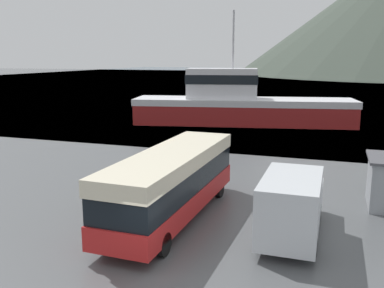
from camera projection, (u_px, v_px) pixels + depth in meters
The scene contains 6 objects.
ground_plane at pixel (158, 279), 13.98m from camera, with size 400.00×400.00×0.00m, color #515456.
water_surface at pixel (321, 78), 142.72m from camera, with size 240.00×240.00×0.00m, color #475B6B.
tour_bus at pixel (172, 181), 18.95m from camera, with size 2.82×10.32×3.06m.
delivery_van at pixel (292, 203), 17.08m from camera, with size 2.17×6.14×2.63m.
fishing_boat at pixel (239, 104), 45.67m from camera, with size 23.75×9.61×11.80m.
storage_bin at pixel (122, 186), 21.56m from camera, with size 1.19×1.32×1.43m.
Camera 1 is at (5.13, -11.77, 7.15)m, focal length 40.00 mm.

